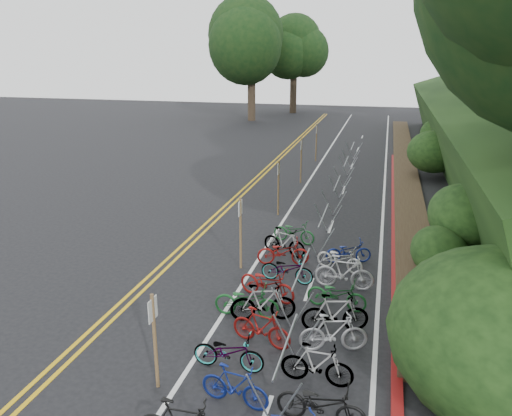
% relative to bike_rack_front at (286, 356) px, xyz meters
% --- Properties ---
extents(ground, '(120.00, 120.00, 0.00)m').
position_rel_bike_rack_front_xyz_m(ground, '(-3.33, 0.88, -0.81)').
color(ground, black).
rests_on(ground, ground).
extents(road_markings, '(7.47, 80.00, 0.01)m').
position_rel_bike_rack_front_xyz_m(road_markings, '(-2.70, 10.98, -0.80)').
color(road_markings, gold).
rests_on(road_markings, ground).
extents(red_curb, '(0.25, 28.00, 0.10)m').
position_rel_bike_rack_front_xyz_m(red_curb, '(2.37, 12.88, -0.76)').
color(red_curb, maroon).
rests_on(red_curb, ground).
extents(bike_rack_front, '(1.12, 2.59, 1.13)m').
position_rel_bike_rack_front_xyz_m(bike_rack_front, '(0.00, 0.00, 0.00)').
color(bike_rack_front, gray).
rests_on(bike_rack_front, ground).
extents(bike_racks_rest, '(1.14, 23.00, 1.17)m').
position_rel_bike_rack_front_xyz_m(bike_racks_rest, '(-0.33, 13.88, 0.05)').
color(bike_racks_rest, gray).
rests_on(bike_racks_rest, ground).
extents(signpost_near, '(0.08, 0.40, 2.25)m').
position_rel_bike_rack_front_xyz_m(signpost_near, '(-2.73, -0.65, 0.49)').
color(signpost_near, brown).
rests_on(signpost_near, ground).
extents(signposts_rest, '(0.08, 18.40, 2.50)m').
position_rel_bike_rack_front_xyz_m(signposts_rest, '(-2.73, 14.88, 0.62)').
color(signposts_rest, brown).
rests_on(signposts_rest, ground).
extents(bike_front, '(0.70, 1.85, 0.96)m').
position_rel_bike_rack_front_xyz_m(bike_front, '(-1.66, 2.80, -0.33)').
color(bike_front, '#144C1E').
rests_on(bike_front, ground).
extents(bike_valet, '(3.34, 12.69, 1.10)m').
position_rel_bike_rack_front_xyz_m(bike_valet, '(-0.34, 3.10, -0.32)').
color(bike_valet, black).
rests_on(bike_valet, ground).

